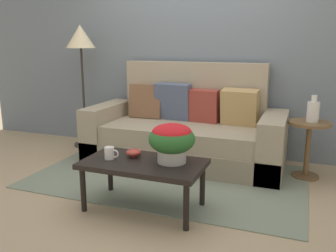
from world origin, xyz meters
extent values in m
plane|color=tan|center=(0.00, 0.00, 0.00)|extent=(14.00, 14.00, 0.00)
cube|color=slate|center=(0.00, 1.18, 1.33)|extent=(6.40, 0.12, 2.65)
cube|color=gray|center=(0.00, 0.12, 0.01)|extent=(2.71, 1.64, 0.01)
cube|color=gray|center=(0.00, 0.62, 0.12)|extent=(2.21, 0.92, 0.25)
cube|color=gray|center=(0.00, 0.59, 0.35)|extent=(1.72, 0.83, 0.20)
cube|color=gray|center=(0.00, 1.00, 0.68)|extent=(1.72, 0.17, 0.90)
cube|color=gray|center=(-0.99, 0.62, 0.31)|extent=(0.25, 0.92, 0.62)
cube|color=gray|center=(0.98, 0.62, 0.31)|extent=(0.25, 0.92, 0.62)
cube|color=brown|center=(-0.57, 0.85, 0.65)|extent=(0.41, 0.19, 0.42)
cube|color=#4C5670|center=(-0.21, 0.85, 0.67)|extent=(0.45, 0.21, 0.44)
cube|color=#93382D|center=(0.15, 0.84, 0.64)|extent=(0.39, 0.19, 0.38)
cube|color=tan|center=(0.58, 0.82, 0.65)|extent=(0.42, 0.26, 0.42)
cylinder|color=black|center=(-0.38, -0.84, 0.19)|extent=(0.05, 0.05, 0.37)
cylinder|color=black|center=(0.51, -0.84, 0.19)|extent=(0.05, 0.05, 0.37)
cylinder|color=black|center=(-0.38, -0.40, 0.19)|extent=(0.05, 0.05, 0.37)
cylinder|color=black|center=(0.51, -0.40, 0.19)|extent=(0.05, 0.05, 0.37)
cube|color=black|center=(0.06, -0.62, 0.39)|extent=(0.99, 0.55, 0.04)
cylinder|color=brown|center=(1.32, 0.63, 0.01)|extent=(0.27, 0.27, 0.03)
cylinder|color=brown|center=(1.32, 0.63, 0.29)|extent=(0.05, 0.05, 0.53)
cylinder|color=brown|center=(1.32, 0.63, 0.57)|extent=(0.42, 0.42, 0.03)
cylinder|color=#2D2823|center=(-1.46, 0.82, 0.01)|extent=(0.31, 0.31, 0.03)
cylinder|color=#2D2823|center=(-1.46, 0.82, 0.66)|extent=(0.03, 0.03, 1.26)
cone|color=beige|center=(-1.46, 0.82, 1.43)|extent=(0.37, 0.37, 0.29)
cylinder|color=#B7B2A8|center=(0.29, -0.55, 0.47)|extent=(0.23, 0.23, 0.12)
ellipsoid|color=#286028|center=(0.29, -0.55, 0.61)|extent=(0.37, 0.37, 0.23)
ellipsoid|color=red|center=(0.29, -0.55, 0.67)|extent=(0.32, 0.32, 0.13)
cylinder|color=white|center=(-0.23, -0.66, 0.46)|extent=(0.08, 0.08, 0.10)
torus|color=white|center=(-0.18, -0.66, 0.46)|extent=(0.07, 0.01, 0.07)
cylinder|color=#B2382D|center=(-0.07, -0.53, 0.42)|extent=(0.05, 0.05, 0.02)
ellipsoid|color=#B2382D|center=(-0.07, -0.53, 0.45)|extent=(0.13, 0.13, 0.06)
cylinder|color=silver|center=(1.34, 0.63, 0.69)|extent=(0.12, 0.12, 0.20)
cylinder|color=silver|center=(1.34, 0.63, 0.82)|extent=(0.05, 0.05, 0.07)
camera|label=1|loc=(1.25, -3.17, 1.37)|focal=38.71mm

